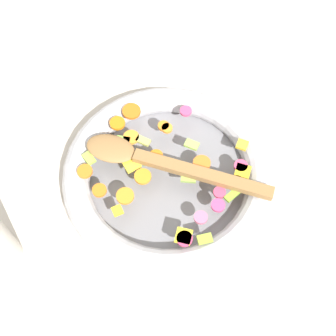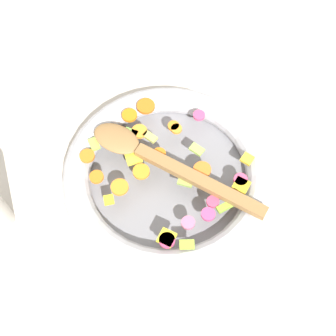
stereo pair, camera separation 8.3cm
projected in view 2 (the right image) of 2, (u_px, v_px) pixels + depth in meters
ground_plane at (168, 181)px, 0.87m from camera, size 4.00×4.00×0.00m
skillet at (168, 175)px, 0.85m from camera, size 0.39×0.39×0.05m
chopped_vegetables at (166, 167)px, 0.83m from camera, size 0.30×0.32×0.01m
wooden_spoon at (159, 160)px, 0.82m from camera, size 0.26×0.28×0.01m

